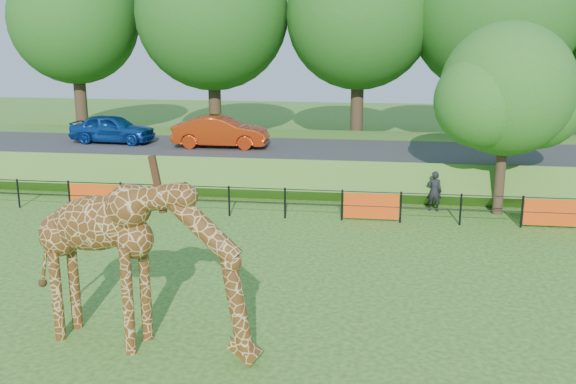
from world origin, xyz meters
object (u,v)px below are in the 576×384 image
(car_red, at_px, (221,132))
(car_blue, at_px, (113,129))
(visitor, at_px, (434,191))
(tree_east, at_px, (509,94))
(giraffe, at_px, (141,265))

(car_red, bearing_deg, car_blue, 83.91)
(car_blue, distance_m, car_red, 5.17)
(visitor, bearing_deg, car_blue, -6.84)
(visitor, xyz_separation_m, tree_east, (2.34, -0.06, 3.54))
(giraffe, bearing_deg, tree_east, 62.39)
(car_red, height_order, tree_east, tree_east)
(car_blue, relative_size, car_red, 0.92)
(car_red, relative_size, tree_east, 0.61)
(giraffe, height_order, car_blue, giraffe)
(car_blue, xyz_separation_m, car_red, (5.15, -0.44, 0.03))
(car_blue, bearing_deg, visitor, -103.65)
(car_red, height_order, visitor, car_red)
(car_red, bearing_deg, giraffe, -173.42)
(giraffe, height_order, tree_east, tree_east)
(giraffe, height_order, visitor, giraffe)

